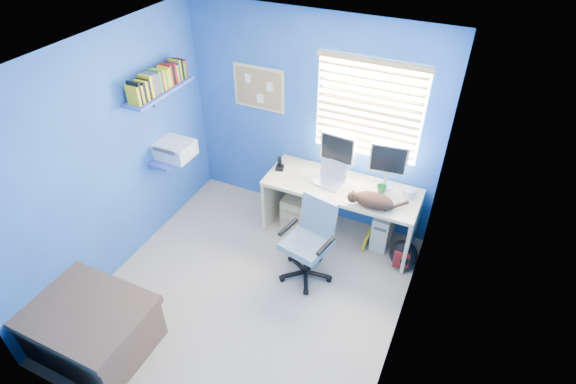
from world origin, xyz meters
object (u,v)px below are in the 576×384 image
at_px(tower_pc, 384,226).
at_px(office_chair, 309,250).
at_px(laptop, 328,175).
at_px(cat, 374,201).
at_px(desk, 340,211).

xyz_separation_m(tower_pc, office_chair, (-0.60, -0.84, 0.12)).
bearing_deg(laptop, cat, -6.77).
relative_size(laptop, tower_pc, 0.73).
relative_size(desk, laptop, 5.26).
distance_m(laptop, tower_pc, 0.93).
distance_m(cat, office_chair, 0.86).
height_order(laptop, tower_pc, laptop).
distance_m(desk, office_chair, 0.72).
relative_size(desk, cat, 4.13).
distance_m(laptop, office_chair, 0.86).
height_order(cat, office_chair, office_chair).
bearing_deg(cat, office_chair, -148.29).
bearing_deg(tower_pc, desk, -164.63).
xyz_separation_m(laptop, tower_pc, (0.68, 0.14, -0.62)).
bearing_deg(desk, office_chair, -97.50).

